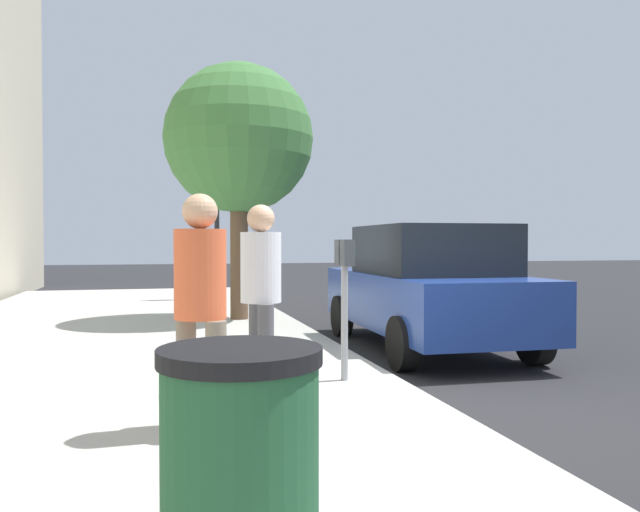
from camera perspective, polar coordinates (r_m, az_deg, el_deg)
ground_plane at (r=5.96m, az=9.85°, el=-13.68°), size 80.00×80.00×0.00m
sidewalk_slab at (r=5.47m, az=-21.15°, el=-14.27°), size 28.00×6.00×0.15m
parking_meter at (r=6.26m, az=2.25°, el=-2.10°), size 0.36×0.12×1.41m
pedestrian_at_meter at (r=5.84m, az=-5.40°, el=-2.34°), size 0.53×0.38×1.73m
pedestrian_bystander at (r=4.64m, az=-10.84°, el=-3.25°), size 0.47×0.38×1.74m
parked_sedan_near at (r=9.10m, az=9.72°, el=-2.78°), size 4.46×2.08×1.77m
street_tree at (r=11.51m, az=-7.40°, el=10.44°), size 2.67×2.67×4.58m
traffic_signal at (r=15.51m, az=-9.00°, el=5.09°), size 0.24×0.44×3.60m
trash_bin at (r=2.39m, az=-7.25°, el=-20.19°), size 0.59×0.59×1.01m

